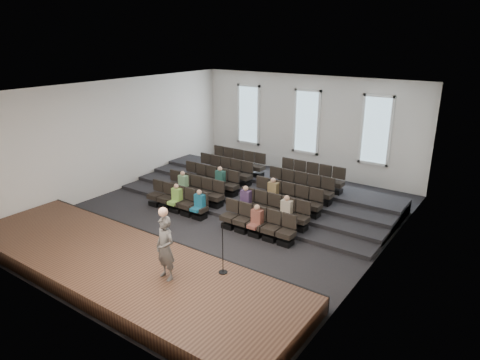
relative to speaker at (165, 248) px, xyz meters
name	(u,v)px	position (x,y,z in m)	size (l,w,h in m)	color
ground	(224,218)	(-1.87, 5.03, -1.40)	(14.00, 14.00, 0.00)	black
ceiling	(222,89)	(-1.87, 5.03, 3.61)	(12.00, 14.00, 0.02)	white
wall_back	(307,126)	(-1.87, 12.05, 1.10)	(12.00, 0.04, 5.00)	silver
wall_front	(52,219)	(-1.87, -1.99, 1.10)	(12.00, 0.04, 5.00)	silver
wall_left	(116,136)	(-7.89, 5.03, 1.10)	(0.04, 14.00, 5.00)	silver
wall_right	(383,188)	(4.15, 5.03, 1.10)	(0.04, 14.00, 5.00)	silver
stage	(121,267)	(-1.87, -0.07, -1.15)	(11.80, 3.60, 0.50)	#513523
stage_lip	(163,244)	(-1.87, 1.70, -1.15)	(11.80, 0.06, 0.52)	black
risers	(266,190)	(-1.87, 8.20, -1.21)	(11.80, 4.80, 0.60)	black
seating_rows	(246,190)	(-1.87, 6.57, -0.72)	(6.80, 4.70, 1.67)	black
windows	(307,122)	(-1.87, 11.98, 1.30)	(8.44, 0.10, 3.24)	white
audience	(228,196)	(-1.87, 5.35, -0.59)	(5.45, 2.64, 1.10)	#85BE4C
speaker	(165,248)	(0.00, 0.00, 0.00)	(0.66, 0.43, 1.80)	#54524F
mic_stand	(223,258)	(1.10, 1.10, -0.44)	(0.26, 0.26, 1.56)	black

